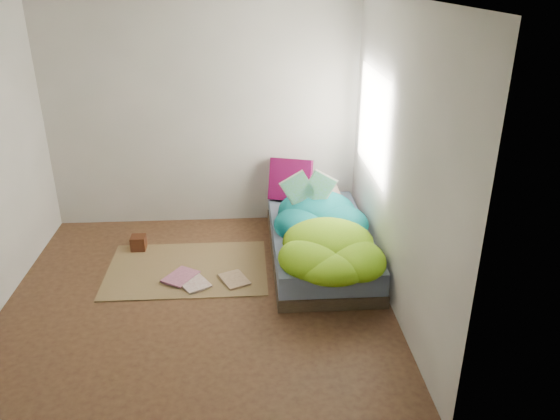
% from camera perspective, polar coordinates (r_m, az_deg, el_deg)
% --- Properties ---
extents(ground, '(3.50, 3.50, 0.00)m').
position_cam_1_polar(ground, '(5.16, -8.53, -9.17)').
color(ground, '#422719').
rests_on(ground, ground).
extents(room_walls, '(3.54, 3.54, 2.62)m').
position_cam_1_polar(room_walls, '(4.50, -9.63, 8.51)').
color(room_walls, '#B7B6AD').
rests_on(room_walls, ground).
extents(bed, '(1.00, 2.00, 0.34)m').
position_cam_1_polar(bed, '(5.73, 4.16, -3.44)').
color(bed, '#34271C').
rests_on(bed, ground).
extents(duvet, '(0.96, 1.84, 0.34)m').
position_cam_1_polar(duvet, '(5.38, 4.57, -1.29)').
color(duvet, '#065869').
rests_on(duvet, bed).
extents(rug, '(1.60, 1.10, 0.01)m').
position_cam_1_polar(rug, '(5.64, -9.67, -6.08)').
color(rug, brown).
rests_on(rug, ground).
extents(pillow_floral, '(0.57, 0.38, 0.12)m').
position_cam_1_polar(pillow_floral, '(6.24, 3.80, 1.33)').
color(pillow_floral, '#EDE6CD').
rests_on(pillow_floral, bed).
extents(pillow_magenta, '(0.50, 0.28, 0.48)m').
position_cam_1_polar(pillow_magenta, '(6.26, 1.11, 3.19)').
color(pillow_magenta, '#4E052D').
rests_on(pillow_magenta, bed).
extents(open_book, '(0.47, 0.13, 0.29)m').
position_cam_1_polar(open_book, '(5.59, 3.05, 3.25)').
color(open_book, green).
rests_on(open_book, duvet).
extents(wooden_box, '(0.15, 0.15, 0.15)m').
position_cam_1_polar(wooden_box, '(6.08, -14.57, -3.33)').
color(wooden_box, '#3B170D').
rests_on(wooden_box, rug).
extents(floor_book_a, '(0.38, 0.41, 0.03)m').
position_cam_1_polar(floor_book_a, '(5.32, -10.23, -7.87)').
color(floor_book_a, silver).
rests_on(floor_book_a, rug).
extents(floor_book_b, '(0.39, 0.41, 0.03)m').
position_cam_1_polar(floor_book_b, '(5.54, -11.36, -6.57)').
color(floor_book_b, '#C87394').
rests_on(floor_book_b, rug).
extents(floor_book_c, '(0.33, 0.38, 0.02)m').
position_cam_1_polar(floor_book_c, '(5.33, -5.91, -7.55)').
color(floor_book_c, tan).
rests_on(floor_book_c, rug).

